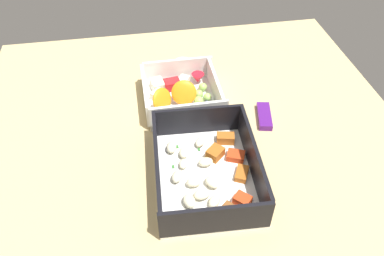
# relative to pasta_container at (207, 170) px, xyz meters

# --- Properties ---
(table_surface) EXTENTS (0.80, 0.80, 0.02)m
(table_surface) POSITION_rel_pasta_container_xyz_m (-0.08, -0.01, -0.03)
(table_surface) COLOR tan
(table_surface) RESTS_ON ground
(pasta_container) EXTENTS (0.22, 0.17, 0.06)m
(pasta_container) POSITION_rel_pasta_container_xyz_m (0.00, 0.00, 0.00)
(pasta_container) COLOR white
(pasta_container) RESTS_ON table_surface
(fruit_bowl) EXTENTS (0.15, 0.14, 0.06)m
(fruit_bowl) POSITION_rel_pasta_container_xyz_m (-0.20, -0.01, 0.00)
(fruit_bowl) COLOR white
(fruit_bowl) RESTS_ON table_surface
(candy_bar) EXTENTS (0.07, 0.04, 0.01)m
(candy_bar) POSITION_rel_pasta_container_xyz_m (-0.12, 0.14, -0.01)
(candy_bar) COLOR #51197A
(candy_bar) RESTS_ON table_surface
(paper_cup_liner) EXTENTS (0.04, 0.04, 0.02)m
(paper_cup_liner) POSITION_rel_pasta_container_xyz_m (-0.31, 0.01, -0.01)
(paper_cup_liner) COLOR white
(paper_cup_liner) RESTS_ON table_surface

